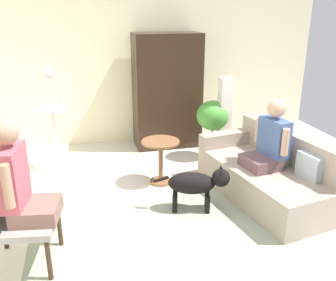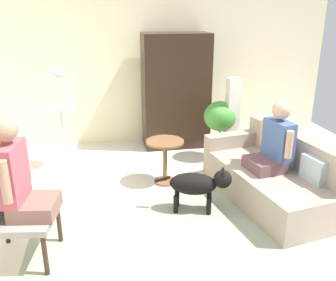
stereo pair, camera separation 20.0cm
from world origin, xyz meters
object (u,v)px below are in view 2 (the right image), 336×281
object	(u,v)px
couch	(272,177)
person_on_couch	(274,143)
round_end_table	(165,155)
bird_cage_stand	(60,113)
dog	(199,184)
potted_plant	(220,121)
armoire_cabinet	(176,91)
armchair	(3,204)
person_on_armchair	(17,176)
column_lamp	(232,121)

from	to	relation	value
couch	person_on_couch	world-z (taller)	person_on_couch
round_end_table	bird_cage_stand	world-z (taller)	bird_cage_stand
dog	potted_plant	xyz separation A→B (m)	(0.72, 1.48, 0.25)
person_on_couch	armoire_cabinet	world-z (taller)	armoire_cabinet
armchair	dog	distance (m)	2.02
couch	potted_plant	bearing A→B (deg)	99.79
armchair	dog	xyz separation A→B (m)	(1.94, 0.52, -0.23)
couch	dog	size ratio (longest dim) A/B	2.29
armchair	dog	bearing A→B (deg)	14.92
person_on_armchair	potted_plant	distance (m)	3.22
person_on_armchair	bird_cage_stand	bearing A→B (deg)	85.25
couch	potted_plant	distance (m)	1.40
dog	couch	bearing A→B (deg)	7.80
couch	round_end_table	bearing A→B (deg)	151.23
dog	potted_plant	world-z (taller)	potted_plant
round_end_table	potted_plant	bearing A→B (deg)	35.33
potted_plant	armoire_cabinet	size ratio (longest dim) A/B	0.49
person_on_couch	armoire_cabinet	distance (m)	2.24
person_on_couch	person_on_armchair	world-z (taller)	person_on_armchair
armchair	armoire_cabinet	xyz separation A→B (m)	(2.11, 2.72, 0.36)
armchair	bird_cage_stand	bearing A→B (deg)	80.74
column_lamp	dog	bearing A→B (deg)	-122.02
round_end_table	dog	xyz separation A→B (m)	(0.25, -0.79, -0.05)
person_on_armchair	round_end_table	distance (m)	2.07
person_on_couch	person_on_armchair	distance (m)	2.77
person_on_armchair	column_lamp	world-z (taller)	person_on_armchair
couch	column_lamp	size ratio (longest dim) A/B	1.53
person_on_couch	round_end_table	size ratio (longest dim) A/B	1.39
armchair	person_on_couch	bearing A→B (deg)	12.15
dog	armoire_cabinet	world-z (taller)	armoire_cabinet
armchair	armoire_cabinet	size ratio (longest dim) A/B	0.54
bird_cage_stand	couch	bearing A→B (deg)	-28.90
potted_plant	column_lamp	world-z (taller)	column_lamp
dog	armoire_cabinet	distance (m)	2.29
column_lamp	armoire_cabinet	world-z (taller)	armoire_cabinet
couch	armchair	world-z (taller)	armchair
person_on_couch	dog	size ratio (longest dim) A/B	0.97
armoire_cabinet	bird_cage_stand	bearing A→B (deg)	-159.62
dog	person_on_armchair	bearing A→B (deg)	-163.07
armchair	bird_cage_stand	size ratio (longest dim) A/B	0.67
column_lamp	armoire_cabinet	distance (m)	1.10
person_on_couch	bird_cage_stand	xyz separation A→B (m)	(-2.52, 1.44, 0.09)
person_on_armchair	armoire_cabinet	bearing A→B (deg)	54.56
bird_cage_stand	column_lamp	xyz separation A→B (m)	(2.47, -0.14, -0.20)
armchair	column_lamp	size ratio (longest dim) A/B	0.79
dog	person_on_couch	bearing A→B (deg)	6.15
couch	round_end_table	world-z (taller)	couch
person_on_couch	column_lamp	xyz separation A→B (m)	(-0.05, 1.30, -0.11)
bird_cage_stand	potted_plant	xyz separation A→B (m)	(2.32, -0.06, -0.23)
armchair	column_lamp	xyz separation A→B (m)	(2.81, 1.91, 0.06)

